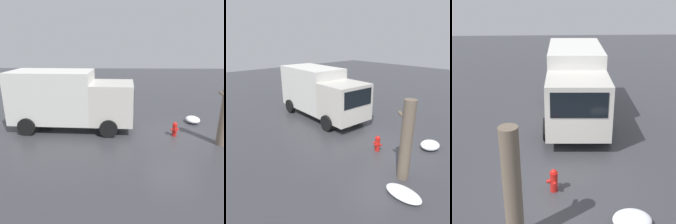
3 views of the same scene
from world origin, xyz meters
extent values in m
plane|color=#38383D|center=(0.00, 0.00, 0.00)|extent=(60.00, 60.00, 0.00)
cylinder|color=red|center=(0.00, 0.00, 0.28)|extent=(0.22, 0.22, 0.56)
cylinder|color=red|center=(0.00, 0.00, 0.60)|extent=(0.24, 0.24, 0.08)
sphere|color=red|center=(0.00, 0.00, 0.64)|extent=(0.19, 0.19, 0.19)
cylinder|color=red|center=(-0.02, 0.16, 0.35)|extent=(0.13, 0.12, 0.11)
cylinder|color=red|center=(-0.16, -0.02, 0.35)|extent=(0.11, 0.10, 0.09)
cylinder|color=red|center=(0.16, 0.02, 0.35)|extent=(0.11, 0.10, 0.09)
cylinder|color=#6B5B4C|center=(-1.71, 0.93, 2.35)|extent=(0.49, 0.12, 0.39)
cube|color=beige|center=(3.16, -0.95, 1.49)|extent=(2.27, 2.44, 2.08)
cube|color=black|center=(2.06, -0.90, 1.91)|extent=(0.11, 1.98, 0.92)
cube|color=silver|center=(6.36, -1.07, 1.79)|extent=(4.33, 2.52, 2.67)
cylinder|color=black|center=(3.22, -2.13, 0.45)|extent=(0.91, 0.32, 0.90)
cylinder|color=black|center=(3.31, 0.23, 0.45)|extent=(0.91, 0.32, 0.90)
cylinder|color=black|center=(7.38, -2.29, 0.45)|extent=(0.91, 0.32, 0.90)
cylinder|color=black|center=(7.47, 0.06, 0.45)|extent=(0.91, 0.32, 0.90)
cylinder|color=#23232D|center=(3.90, -0.31, 0.37)|extent=(0.23, 0.23, 0.75)
cylinder|color=maroon|center=(3.90, -0.31, 1.06)|extent=(0.34, 0.34, 0.62)
sphere|color=tan|center=(3.90, -0.31, 1.47)|extent=(0.20, 0.20, 0.20)
ellipsoid|color=white|center=(-1.56, -1.96, 0.19)|extent=(0.80, 1.00, 0.37)
camera|label=1|loc=(2.89, 10.25, 4.52)|focal=35.00mm
camera|label=2|loc=(-5.38, 7.38, 4.94)|focal=35.00mm
camera|label=3|loc=(-7.70, 0.03, 5.73)|focal=50.00mm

